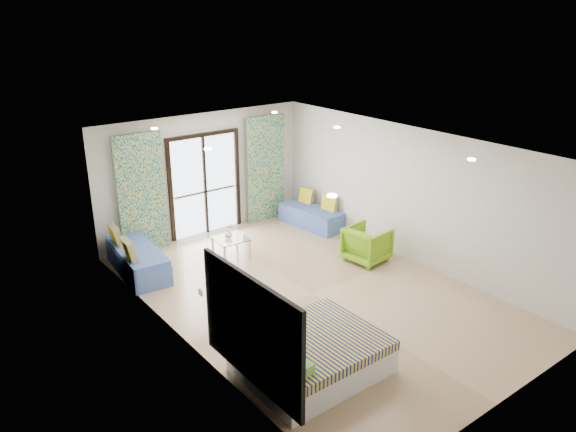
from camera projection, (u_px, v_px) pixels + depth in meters
floor at (312, 294)px, 10.04m from camera, size 5.00×7.50×0.01m
ceiling at (314, 146)px, 9.09m from camera, size 5.00×7.50×0.01m
wall_back at (204, 174)px, 12.34m from camera, size 5.00×0.01×2.70m
wall_front at (512, 313)px, 6.78m from camera, size 5.00×0.01×2.70m
wall_left at (181, 262)px, 8.13m from camera, size 0.01×7.50×2.70m
wall_right at (411, 195)px, 10.99m from camera, size 0.01×7.50×2.70m
balcony_door at (205, 179)px, 12.35m from camera, size 1.76×0.08×2.28m
balcony_rail at (205, 192)px, 12.47m from camera, size 1.52×0.03×0.04m
curtain_left at (141, 194)px, 11.36m from camera, size 1.00×0.10×2.50m
curtain_right at (266, 169)px, 13.13m from camera, size 1.00×0.10×2.50m
downlight_a at (332, 196)px, 6.81m from camera, size 0.12×0.12×0.02m
downlight_b at (472, 159)px, 8.41m from camera, size 0.12×0.12×0.02m
downlight_c at (208, 149)px, 9.04m from camera, size 0.12×0.12×0.02m
downlight_d at (337, 127)px, 10.64m from camera, size 0.12×0.12×0.02m
downlight_e at (154, 129)px, 10.52m from camera, size 0.12×0.12×0.02m
downlight_f at (275, 112)px, 12.12m from camera, size 0.12×0.12×0.02m
headboard at (251, 330)px, 6.97m from camera, size 0.06×2.10×1.50m
switch_plate at (200, 292)px, 7.90m from camera, size 0.02×0.10×0.10m
bed at (311, 355)px, 7.81m from camera, size 1.89×1.54×0.65m
daybed_left at (137, 259)px, 10.74m from camera, size 0.87×1.88×0.90m
daybed_right at (312, 216)px, 13.05m from camera, size 0.78×1.65×0.79m
coffee_table at (231, 240)px, 11.37m from camera, size 0.69×0.69×0.74m
vase at (228, 234)px, 11.34m from camera, size 0.18×0.19×0.16m
armchair at (367, 242)px, 11.21m from camera, size 0.81×0.85×0.79m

